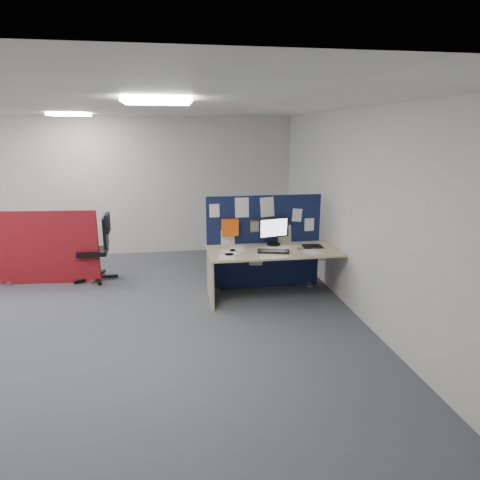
{
  "coord_description": "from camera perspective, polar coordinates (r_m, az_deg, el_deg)",
  "views": [
    {
      "loc": [
        2.1,
        -5.11,
        2.41
      ],
      "look_at": [
        2.97,
        0.33,
        1.0
      ],
      "focal_mm": 32.0,
      "sensor_mm": 36.0,
      "label": 1
    }
  ],
  "objects": [
    {
      "name": "floor",
      "position": [
        6.03,
        -29.17,
        -11.17
      ],
      "size": [
        9.0,
        9.0,
        0.0
      ],
      "primitive_type": "plane",
      "color": "#505358",
      "rests_on": "ground"
    },
    {
      "name": "wall_back",
      "position": [
        8.93,
        -22.81,
        6.4
      ],
      "size": [
        9.0,
        0.02,
        2.7
      ],
      "primitive_type": "cube",
      "color": "silver",
      "rests_on": "floor"
    },
    {
      "name": "wall_right",
      "position": [
        5.75,
        15.79,
        3.17
      ],
      "size": [
        0.02,
        7.0,
        2.7
      ],
      "primitive_type": "cube",
      "color": "silver",
      "rests_on": "floor"
    },
    {
      "name": "ceiling_lights",
      "position": [
        6.05,
        -27.12,
        15.3
      ],
      "size": [
        4.1,
        4.1,
        0.04
      ],
      "color": "white",
      "rests_on": "ceiling"
    },
    {
      "name": "navy_divider",
      "position": [
        6.64,
        3.0,
        -0.27
      ],
      "size": [
        1.77,
        0.3,
        1.46
      ],
      "color": "#0E1534",
      "rests_on": "floor"
    },
    {
      "name": "main_desk",
      "position": [
        6.35,
        4.77,
        -2.55
      ],
      "size": [
        2.01,
        0.9,
        0.73
      ],
      "color": "tan",
      "rests_on": "floor"
    },
    {
      "name": "monitor_main",
      "position": [
        6.46,
        4.55,
        1.35
      ],
      "size": [
        0.47,
        0.2,
        0.42
      ],
      "rotation": [
        0.0,
        0.0,
        0.24
      ],
      "color": "black",
      "rests_on": "main_desk"
    },
    {
      "name": "keyboard",
      "position": [
        6.13,
        4.47,
        -1.5
      ],
      "size": [
        0.48,
        0.28,
        0.02
      ],
      "primitive_type": "cube",
      "rotation": [
        0.0,
        0.0,
        -0.23
      ],
      "color": "black",
      "rests_on": "main_desk"
    },
    {
      "name": "mouse",
      "position": [
        6.28,
        8.01,
        -1.17
      ],
      "size": [
        0.1,
        0.06,
        0.03
      ],
      "primitive_type": "cube",
      "rotation": [
        0.0,
        0.0,
        0.01
      ],
      "color": "gray",
      "rests_on": "main_desk"
    },
    {
      "name": "paper_tray",
      "position": [
        6.47,
        9.64,
        -0.84
      ],
      "size": [
        0.29,
        0.24,
        0.01
      ],
      "primitive_type": "cube",
      "rotation": [
        0.0,
        0.0,
        -0.06
      ],
      "color": "black",
      "rests_on": "main_desk"
    },
    {
      "name": "red_divider",
      "position": [
        7.5,
        -24.24,
        -1.02
      ],
      "size": [
        1.59,
        0.3,
        1.2
      ],
      "rotation": [
        0.0,
        0.0,
        -0.08
      ],
      "color": "maroon",
      "rests_on": "floor"
    },
    {
      "name": "office_chair",
      "position": [
        7.39,
        -18.24,
        -0.43
      ],
      "size": [
        0.7,
        0.72,
        1.09
      ],
      "rotation": [
        0.0,
        0.0,
        0.05
      ],
      "color": "black",
      "rests_on": "floor"
    },
    {
      "name": "desk_papers",
      "position": [
        6.09,
        1.59,
        -1.65
      ],
      "size": [
        1.48,
        0.69,
        0.0
      ],
      "color": "white",
      "rests_on": "main_desk"
    }
  ]
}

